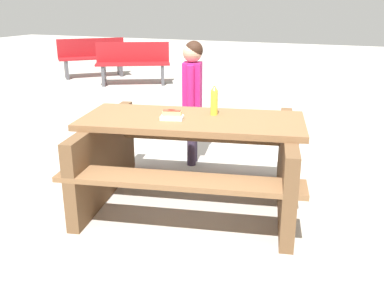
{
  "coord_description": "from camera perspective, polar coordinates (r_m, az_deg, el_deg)",
  "views": [
    {
      "loc": [
        -1.27,
        3.14,
        1.65
      ],
      "look_at": [
        0.0,
        0.0,
        0.52
      ],
      "focal_mm": 40.29,
      "sensor_mm": 36.0,
      "label": 1
    }
  ],
  "objects": [
    {
      "name": "ground_plane",
      "position": [
        3.77,
        -0.0,
        -7.59
      ],
      "size": [
        30.0,
        30.0,
        0.0
      ],
      "primitive_type": "plane",
      "color": "#B7B2A8",
      "rests_on": "ground"
    },
    {
      "name": "picnic_table",
      "position": [
        3.6,
        -0.0,
        -1.21
      ],
      "size": [
        2.05,
        1.74,
        0.75
      ],
      "color": "brown",
      "rests_on": "ground"
    },
    {
      "name": "soda_bottle",
      "position": [
        3.58,
        2.96,
        5.8
      ],
      "size": [
        0.06,
        0.06,
        0.27
      ],
      "color": "yellow",
      "rests_on": "picnic_table"
    },
    {
      "name": "hotdog_tray",
      "position": [
        3.45,
        -2.67,
        3.77
      ],
      "size": [
        0.2,
        0.15,
        0.08
      ],
      "color": "white",
      "rests_on": "picnic_table"
    },
    {
      "name": "child_in_coat",
      "position": [
        4.41,
        0.07,
        7.54
      ],
      "size": [
        0.22,
        0.31,
        1.28
      ],
      "color": "#3F334C",
      "rests_on": "ground"
    },
    {
      "name": "park_bench_mid",
      "position": [
        9.09,
        -7.82,
        10.65
      ],
      "size": [
        1.52,
        1.04,
        0.85
      ],
      "color": "maroon",
      "rests_on": "ground"
    },
    {
      "name": "park_bench_far",
      "position": [
        10.21,
        -13.04,
        11.19
      ],
      "size": [
        1.37,
        1.31,
        0.85
      ],
      "color": "maroon",
      "rests_on": "ground"
    }
  ]
}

